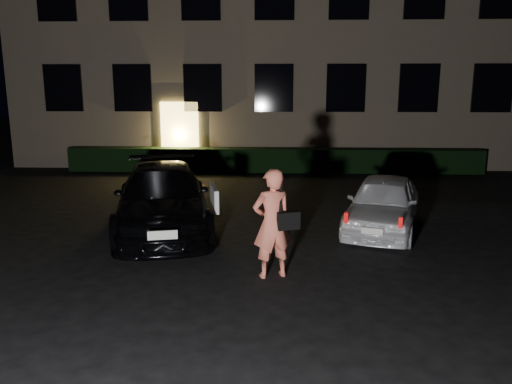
{
  "coord_description": "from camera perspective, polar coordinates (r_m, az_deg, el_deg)",
  "views": [
    {
      "loc": [
        0.17,
        -7.57,
        3.12
      ],
      "look_at": [
        -0.25,
        2.0,
        1.06
      ],
      "focal_mm": 35.0,
      "sensor_mm": 36.0,
      "label": 1
    }
  ],
  "objects": [
    {
      "name": "ground",
      "position": [
        8.19,
        1.17,
        -10.25
      ],
      "size": [
        80.0,
        80.0,
        0.0
      ],
      "primitive_type": "plane",
      "color": "black",
      "rests_on": "ground"
    },
    {
      "name": "sedan",
      "position": [
        11.08,
        -10.62,
        -0.69
      ],
      "size": [
        2.97,
        5.11,
        1.39
      ],
      "rotation": [
        0.0,
        0.0,
        0.23
      ],
      "color": "black",
      "rests_on": "ground"
    },
    {
      "name": "hedge",
      "position": [
        18.27,
        1.98,
        3.67
      ],
      "size": [
        15.0,
        0.7,
        0.85
      ],
      "primitive_type": "cube",
      "color": "black",
      "rests_on": "ground"
    },
    {
      "name": "building",
      "position": [
        22.74,
        2.21,
        19.43
      ],
      "size": [
        20.0,
        8.11,
        12.0
      ],
      "color": "#746453",
      "rests_on": "ground"
    },
    {
      "name": "man",
      "position": [
        8.13,
        1.92,
        -3.6
      ],
      "size": [
        0.85,
        0.65,
        1.82
      ],
      "rotation": [
        0.0,
        0.0,
        3.51
      ],
      "color": "#E86F57",
      "rests_on": "ground"
    },
    {
      "name": "hatch",
      "position": [
        11.17,
        14.33,
        -1.27
      ],
      "size": [
        2.43,
        3.78,
        1.2
      ],
      "rotation": [
        0.0,
        0.0,
        -0.31
      ],
      "color": "white",
      "rests_on": "ground"
    }
  ]
}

